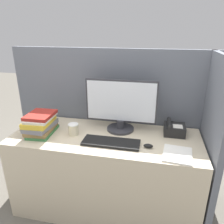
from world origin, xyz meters
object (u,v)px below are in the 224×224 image
at_px(book_stack, 41,124).
at_px(desk_telephone, 174,129).
at_px(coffee_cup, 73,129).
at_px(keyboard, 111,142).
at_px(monitor, 121,107).
at_px(mouse, 148,146).

relative_size(book_stack, desk_telephone, 1.73).
height_order(coffee_cup, book_stack, book_stack).
xyz_separation_m(keyboard, desk_telephone, (0.49, 0.28, 0.04)).
bearing_deg(book_stack, monitor, 18.13).
distance_m(keyboard, mouse, 0.29).
bearing_deg(desk_telephone, monitor, -178.77).
relative_size(keyboard, mouse, 6.22).
distance_m(monitor, book_stack, 0.70).
distance_m(mouse, desk_telephone, 0.35).
bearing_deg(desk_telephone, coffee_cup, -167.22).
height_order(keyboard, desk_telephone, desk_telephone).
height_order(keyboard, coffee_cup, coffee_cup).
xyz_separation_m(book_stack, desk_telephone, (1.12, 0.22, -0.04)).
relative_size(keyboard, book_stack, 1.45).
xyz_separation_m(keyboard, book_stack, (-0.63, 0.05, 0.08)).
bearing_deg(book_stack, desk_telephone, 11.36).
xyz_separation_m(mouse, book_stack, (-0.92, 0.06, 0.07)).
distance_m(coffee_cup, book_stack, 0.29).
bearing_deg(coffee_cup, keyboard, -14.32).
bearing_deg(mouse, monitor, 133.98).
relative_size(monitor, mouse, 8.50).
distance_m(keyboard, book_stack, 0.63).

